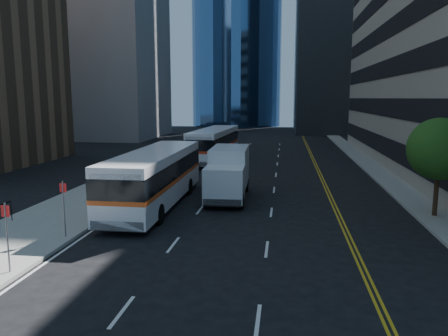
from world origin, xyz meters
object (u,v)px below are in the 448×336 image
(bus_front, at_px, (156,176))
(box_truck, at_px, (228,172))
(street_tree, at_px, (439,149))
(bus_rear, at_px, (214,144))

(bus_front, height_order, box_truck, bus_front)
(street_tree, relative_size, bus_rear, 0.41)
(bus_front, distance_m, bus_rear, 18.52)
(street_tree, height_order, bus_front, street_tree)
(box_truck, bearing_deg, bus_front, -150.01)
(street_tree, distance_m, bus_rear, 24.25)
(box_truck, bearing_deg, street_tree, -16.64)
(street_tree, relative_size, bus_front, 0.41)
(box_truck, bearing_deg, bus_rear, 100.69)
(bus_front, xyz_separation_m, bus_rear, (0.46, 18.51, -0.00))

